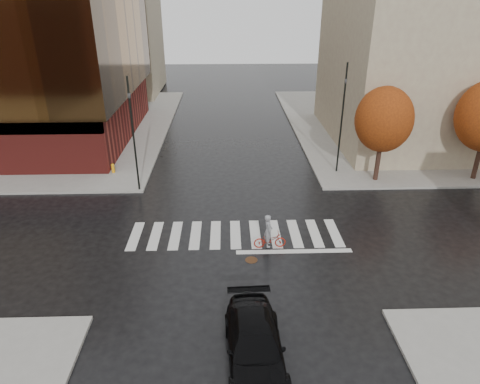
# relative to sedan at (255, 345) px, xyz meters

# --- Properties ---
(ground) EXTENTS (120.00, 120.00, 0.00)m
(ground) POSITION_rel_sedan_xyz_m (-0.50, 8.37, -0.73)
(ground) COLOR black
(ground) RESTS_ON ground
(sidewalk_nw) EXTENTS (30.00, 30.00, 0.15)m
(sidewalk_nw) POSITION_rel_sedan_xyz_m (-21.50, 29.37, -0.66)
(sidewalk_nw) COLOR gray
(sidewalk_nw) RESTS_ON ground
(sidewalk_ne) EXTENTS (30.00, 30.00, 0.15)m
(sidewalk_ne) POSITION_rel_sedan_xyz_m (20.50, 29.37, -0.66)
(sidewalk_ne) COLOR gray
(sidewalk_ne) RESTS_ON ground
(crosswalk) EXTENTS (12.00, 3.00, 0.01)m
(crosswalk) POSITION_rel_sedan_xyz_m (-0.50, 8.87, -0.73)
(crosswalk) COLOR silver
(crosswalk) RESTS_ON ground
(building_ne_tan) EXTENTS (16.00, 16.00, 18.00)m
(building_ne_tan) POSITION_rel_sedan_xyz_m (16.50, 25.37, 8.42)
(building_ne_tan) COLOR gray
(building_ne_tan) RESTS_ON sidewalk_ne
(building_nw_far) EXTENTS (14.00, 12.00, 20.00)m
(building_nw_far) POSITION_rel_sedan_xyz_m (-16.50, 45.37, 9.42)
(building_nw_far) COLOR gray
(building_nw_far) RESTS_ON sidewalk_nw
(tree_ne_a) EXTENTS (3.80, 3.80, 6.50)m
(tree_ne_a) POSITION_rel_sedan_xyz_m (9.50, 15.77, 3.73)
(tree_ne_a) COLOR black
(tree_ne_a) RESTS_ON sidewalk_ne
(sedan) EXTENTS (2.27, 5.12, 1.46)m
(sedan) POSITION_rel_sedan_xyz_m (0.00, 0.00, 0.00)
(sedan) COLOR black
(sedan) RESTS_ON ground
(cyclist) EXTENTS (1.70, 0.67, 1.91)m
(cyclist) POSITION_rel_sedan_xyz_m (1.23, 7.52, -0.08)
(cyclist) COLOR #9D1B0E
(cyclist) RESTS_ON ground
(traffic_light_nw) EXTENTS (0.23, 0.21, 7.44)m
(traffic_light_nw) POSITION_rel_sedan_xyz_m (-6.80, 14.67, 3.67)
(traffic_light_nw) COLOR black
(traffic_light_nw) RESTS_ON sidewalk_nw
(traffic_light_ne) EXTENTS (0.22, 0.24, 7.76)m
(traffic_light_ne) POSITION_rel_sedan_xyz_m (7.13, 17.37, 3.89)
(traffic_light_ne) COLOR black
(traffic_light_ne) RESTS_ON sidewalk_ne
(fire_hydrant) EXTENTS (0.25, 0.25, 0.69)m
(fire_hydrant) POSITION_rel_sedan_xyz_m (-9.20, 17.62, -0.20)
(fire_hydrant) COLOR orange
(fire_hydrant) RESTS_ON sidewalk_nw
(manhole) EXTENTS (0.68, 0.68, 0.01)m
(manhole) POSITION_rel_sedan_xyz_m (0.24, 6.37, -0.73)
(manhole) COLOR #4F311C
(manhole) RESTS_ON ground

